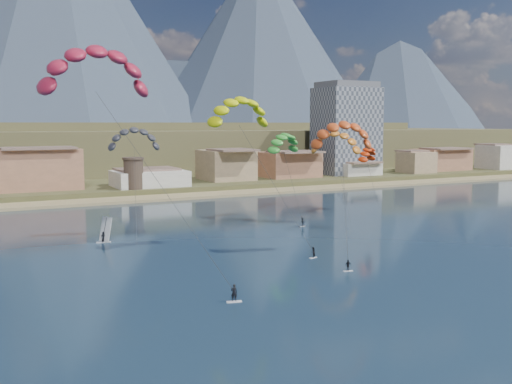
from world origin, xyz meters
The scene contains 13 objects.
ground centered at (0.00, 0.00, 0.00)m, with size 2400.00×2400.00×0.00m, color black.
beach centered at (0.00, 106.00, 0.25)m, with size 2200.00×12.00×0.90m.
foothills centered at (22.39, 232.47, 9.08)m, with size 940.00×210.00×18.00m.
apartment_tower centered at (85.00, 128.00, 17.82)m, with size 20.00×16.00×32.00m.
watchtower centered at (5.00, 114.00, 6.37)m, with size 5.82×5.82×8.60m.
kitesurfer_red centered at (-22.19, 31.41, 26.92)m, with size 18.86×19.12×32.76m.
kitesurfer_yellow centered at (1.61, 40.73, 22.09)m, with size 13.05×14.20×25.82m.
kitesurfer_orange centered at (13.94, 30.84, 18.58)m, with size 11.68×13.71×22.04m.
kitesurfer_green centered at (22.94, 63.94, 16.15)m, with size 9.95×15.01×19.57m.
distant_kite_dark centered at (-10.30, 57.76, 17.70)m, with size 9.62×6.58×20.58m.
distant_kite_orange centered at (29.38, 54.70, 16.66)m, with size 9.97×10.21×19.92m.
distant_kite_red centered at (43.98, 63.31, 13.44)m, with size 7.87×7.41×16.26m.
windsurfer centered at (-16.38, 55.29, 1.35)m, with size 2.47×2.71×4.24m.
Camera 1 is at (-37.98, -41.76, 19.71)m, focal length 41.29 mm.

